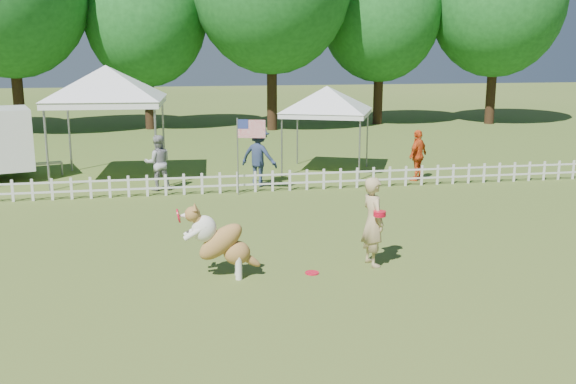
% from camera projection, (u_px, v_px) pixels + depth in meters
% --- Properties ---
extents(ground, '(120.00, 120.00, 0.00)m').
position_uv_depth(ground, '(294.00, 276.00, 11.48)').
color(ground, '#38571B').
rests_on(ground, ground).
extents(picket_fence, '(22.00, 0.08, 0.60)m').
position_uv_depth(picket_fence, '(246.00, 182.00, 18.13)').
color(picket_fence, silver).
rests_on(picket_fence, ground).
extents(handler, '(0.49, 0.67, 1.69)m').
position_uv_depth(handler, '(373.00, 222.00, 11.92)').
color(handler, tan).
rests_on(handler, ground).
extents(dog, '(1.32, 0.49, 1.34)m').
position_uv_depth(dog, '(222.00, 242.00, 11.27)').
color(dog, brown).
rests_on(dog, ground).
extents(frisbee_on_turf, '(0.26, 0.26, 0.02)m').
position_uv_depth(frisbee_on_turf, '(312.00, 273.00, 11.63)').
color(frisbee_on_turf, red).
rests_on(frisbee_on_turf, ground).
extents(canopy_tent_left, '(3.52, 3.52, 3.42)m').
position_uv_depth(canopy_tent_left, '(109.00, 124.00, 19.68)').
color(canopy_tent_left, white).
rests_on(canopy_tent_left, ground).
extents(canopy_tent_right, '(3.49, 3.49, 2.75)m').
position_uv_depth(canopy_tent_right, '(327.00, 130.00, 20.97)').
color(canopy_tent_right, white).
rests_on(canopy_tent_right, ground).
extents(flag_pole, '(0.82, 0.30, 2.15)m').
position_uv_depth(flag_pole, '(238.00, 157.00, 17.67)').
color(flag_pole, gray).
rests_on(flag_pole, ground).
extents(spectator_a, '(0.84, 0.69, 1.59)m').
position_uv_depth(spectator_a, '(158.00, 163.00, 18.32)').
color(spectator_a, '#9A9A9F').
rests_on(spectator_a, ground).
extents(spectator_b, '(1.32, 1.22, 1.78)m').
position_uv_depth(spectator_b, '(259.00, 156.00, 18.88)').
color(spectator_b, '#25314F').
rests_on(spectator_b, ground).
extents(spectator_c, '(0.95, 0.88, 1.57)m').
position_uv_depth(spectator_c, '(418.00, 155.00, 19.69)').
color(spectator_c, '#DF4E1A').
rests_on(spectator_c, ground).
extents(tree_left, '(7.40, 7.40, 12.00)m').
position_uv_depth(tree_left, '(10.00, 3.00, 29.18)').
color(tree_left, '#17531C').
rests_on(tree_left, ground).
extents(tree_center_left, '(6.00, 6.00, 9.80)m').
position_uv_depth(tree_center_left, '(146.00, 29.00, 31.45)').
color(tree_center_left, '#17531C').
rests_on(tree_center_left, ground).
extents(tree_right, '(6.20, 6.20, 10.40)m').
position_uv_depth(tree_right, '(380.00, 25.00, 33.53)').
color(tree_right, '#17531C').
rests_on(tree_right, ground).
extents(tree_far_right, '(7.00, 7.00, 11.40)m').
position_uv_depth(tree_far_right, '(496.00, 15.00, 33.54)').
color(tree_far_right, '#17531C').
rests_on(tree_far_right, ground).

